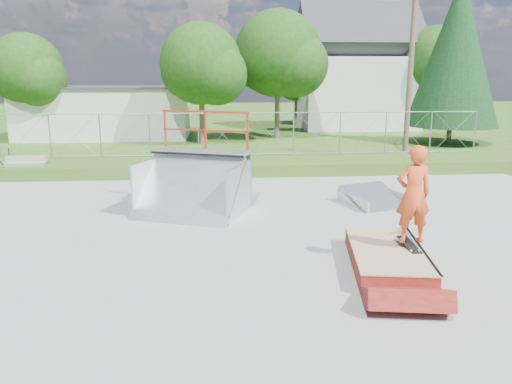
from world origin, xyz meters
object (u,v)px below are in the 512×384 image
grind_box (386,258)px  quarter_pipe (190,165)px  flat_bank_ramp (375,198)px  skater (413,198)px

grind_box → quarter_pipe: 6.09m
flat_bank_ramp → skater: bearing=-117.4°
quarter_pipe → flat_bank_ramp: (5.43, 0.53, -1.16)m
grind_box → skater: skater is taller
flat_bank_ramp → skater: size_ratio=0.86×
quarter_pipe → skater: (4.57, -4.35, 0.05)m
grind_box → skater: bearing=8.3°
grind_box → flat_bank_ramp: flat_bank_ramp is taller
flat_bank_ramp → quarter_pipe: bearing=168.1°
grind_box → quarter_pipe: size_ratio=1.10×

